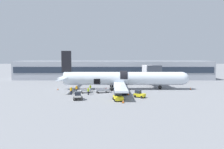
{
  "coord_description": "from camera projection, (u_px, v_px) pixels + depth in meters",
  "views": [
    {
      "loc": [
        -0.62,
        -48.14,
        8.63
      ],
      "look_at": [
        -0.41,
        3.39,
        4.36
      ],
      "focal_mm": 32.0,
      "sensor_mm": 36.0,
      "label": 1
    }
  ],
  "objects": [
    {
      "name": "baggage_cart_queued",
      "position": [
        102.0,
        90.0,
        49.58
      ],
      "size": [
        4.3,
        2.5,
        1.1
      ],
      "color": "#B7BABF",
      "rests_on": "ground_plane"
    },
    {
      "name": "safety_cone_nose",
      "position": [
        190.0,
        88.0,
        54.39
      ],
      "size": [
        0.5,
        0.5,
        0.77
      ],
      "color": "black",
      "rests_on": "ground_plane"
    },
    {
      "name": "airplane",
      "position": [
        121.0,
        79.0,
        54.95
      ],
      "size": [
        36.4,
        33.23,
        10.58
      ],
      "color": "silver",
      "rests_on": "ground_plane"
    },
    {
      "name": "baggage_tug_mid",
      "position": [
        117.0,
        97.0,
        40.59
      ],
      "size": [
        2.42,
        3.12,
        1.69
      ],
      "color": "yellow",
      "rests_on": "ground_plane"
    },
    {
      "name": "ground_crew_loader_b",
      "position": [
        71.0,
        90.0,
        48.4
      ],
      "size": [
        0.45,
        0.59,
        1.69
      ],
      "color": "#2D2D33",
      "rests_on": "ground_plane"
    },
    {
      "name": "baggage_cart_loading",
      "position": [
        85.0,
        91.0,
        49.46
      ],
      "size": [
        3.43,
        2.48,
        1.15
      ],
      "color": "silver",
      "rests_on": "ground_plane"
    },
    {
      "name": "ground_plane",
      "position": [
        114.0,
        93.0,
        48.69
      ],
      "size": [
        500.0,
        500.0,
        0.0
      ],
      "primitive_type": "plane",
      "color": "gray"
    },
    {
      "name": "jet_bridge_stub",
      "position": [
        150.0,
        71.0,
        62.47
      ],
      "size": [
        4.1,
        13.82,
        6.52
      ],
      "color": "#4C4C51",
      "rests_on": "ground_plane"
    },
    {
      "name": "ground_crew_helper",
      "position": [
        76.0,
        89.0,
        50.13
      ],
      "size": [
        0.6,
        0.54,
        1.77
      ],
      "color": "#2D2D33",
      "rests_on": "ground_plane"
    },
    {
      "name": "ground_crew_driver",
      "position": [
        88.0,
        91.0,
        46.58
      ],
      "size": [
        0.53,
        0.62,
        1.79
      ],
      "color": "black",
      "rests_on": "ground_plane"
    },
    {
      "name": "safety_cone_wingtip",
      "position": [
        127.0,
        94.0,
        46.47
      ],
      "size": [
        0.64,
        0.64,
        0.71
      ],
      "color": "black",
      "rests_on": "ground_plane"
    },
    {
      "name": "ground_crew_supervisor",
      "position": [
        70.0,
        91.0,
        46.85
      ],
      "size": [
        0.47,
        0.65,
        1.86
      ],
      "color": "#1E2338",
      "rests_on": "ground_plane"
    },
    {
      "name": "safety_cone_engine_left",
      "position": [
        122.0,
        101.0,
        38.23
      ],
      "size": [
        0.51,
        0.51,
        0.78
      ],
      "color": "black",
      "rests_on": "ground_plane"
    },
    {
      "name": "safety_cone_tail",
      "position": [
        57.0,
        89.0,
        53.9
      ],
      "size": [
        0.47,
        0.47,
        0.57
      ],
      "color": "black",
      "rests_on": "ground_plane"
    },
    {
      "name": "baggage_tug_lead",
      "position": [
        77.0,
        96.0,
        41.28
      ],
      "size": [
        2.23,
        2.94,
        1.74
      ],
      "color": "silver",
      "rests_on": "ground_plane"
    },
    {
      "name": "terminal_strip",
      "position": [
        113.0,
        70.0,
        82.57
      ],
      "size": [
        78.51,
        12.67,
        7.37
      ],
      "color": "#9EA3AD",
      "rests_on": "ground_plane"
    },
    {
      "name": "ground_crew_loader_a",
      "position": [
        90.0,
        88.0,
        51.61
      ],
      "size": [
        0.55,
        0.55,
        1.73
      ],
      "color": "#2D2D33",
      "rests_on": "ground_plane"
    },
    {
      "name": "baggage_tug_rear",
      "position": [
        138.0,
        94.0,
        43.75
      ],
      "size": [
        2.72,
        2.51,
        1.6
      ],
      "color": "yellow",
      "rests_on": "ground_plane"
    }
  ]
}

